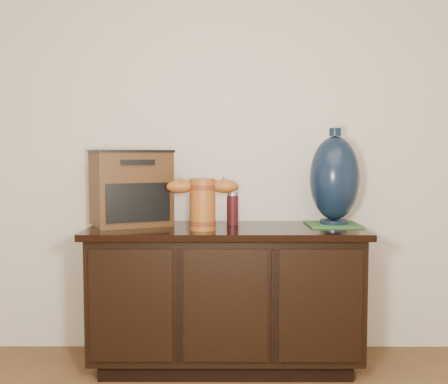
{
  "coord_description": "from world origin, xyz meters",
  "views": [
    {
      "loc": [
        -0.0,
        -0.55,
        1.14
      ],
      "look_at": [
        -0.01,
        2.18,
        0.95
      ],
      "focal_mm": 42.0,
      "sensor_mm": 36.0,
      "label": 1
    }
  ],
  "objects_px": {
    "terracotta_vessel": "(203,201)",
    "tv_radio": "(131,188)",
    "spray_can": "(233,208)",
    "sideboard": "(226,295)",
    "lamp_base": "(334,179)"
  },
  "relations": [
    {
      "from": "sideboard",
      "to": "spray_can",
      "type": "xyz_separation_m",
      "value": [
        0.04,
        0.11,
        0.46
      ]
    },
    {
      "from": "tv_radio",
      "to": "spray_can",
      "type": "relative_size",
      "value": 2.7
    },
    {
      "from": "terracotta_vessel",
      "to": "spray_can",
      "type": "xyz_separation_m",
      "value": [
        0.16,
        0.21,
        -0.06
      ]
    },
    {
      "from": "sideboard",
      "to": "tv_radio",
      "type": "relative_size",
      "value": 2.87
    },
    {
      "from": "sideboard",
      "to": "lamp_base",
      "type": "distance_m",
      "value": 0.87
    },
    {
      "from": "sideboard",
      "to": "terracotta_vessel",
      "type": "xyz_separation_m",
      "value": [
        -0.12,
        -0.1,
        0.52
      ]
    },
    {
      "from": "terracotta_vessel",
      "to": "lamp_base",
      "type": "xyz_separation_m",
      "value": [
        0.71,
        0.18,
        0.11
      ]
    },
    {
      "from": "tv_radio",
      "to": "lamp_base",
      "type": "bearing_deg",
      "value": -25.35
    },
    {
      "from": "terracotta_vessel",
      "to": "spray_can",
      "type": "relative_size",
      "value": 1.98
    },
    {
      "from": "terracotta_vessel",
      "to": "lamp_base",
      "type": "relative_size",
      "value": 0.71
    },
    {
      "from": "terracotta_vessel",
      "to": "tv_radio",
      "type": "height_order",
      "value": "tv_radio"
    },
    {
      "from": "tv_radio",
      "to": "lamp_base",
      "type": "relative_size",
      "value": 0.97
    },
    {
      "from": "lamp_base",
      "to": "tv_radio",
      "type": "bearing_deg",
      "value": 179.11
    },
    {
      "from": "sideboard",
      "to": "terracotta_vessel",
      "type": "bearing_deg",
      "value": -141.04
    },
    {
      "from": "terracotta_vessel",
      "to": "tv_radio",
      "type": "relative_size",
      "value": 0.73
    }
  ]
}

